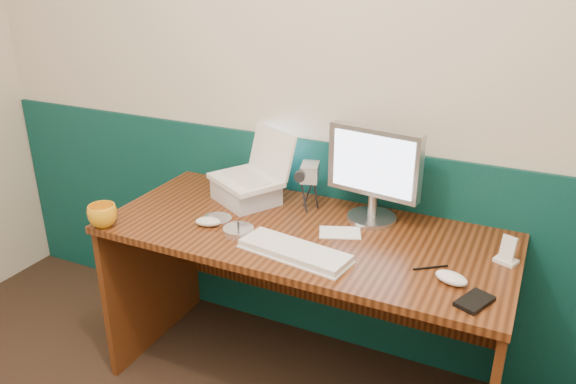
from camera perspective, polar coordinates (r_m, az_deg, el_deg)
The scene contains 18 objects.
back_wall at distance 2.43m, azimuth 1.82°, elevation 11.09°, with size 3.50×0.04×2.50m, color beige.
wainscot at distance 2.67m, azimuth 1.52°, elevation -4.91°, with size 3.48×0.02×1.00m, color #083531.
desk at distance 2.40m, azimuth 1.58°, elevation -11.94°, with size 1.60×0.70×0.75m, color #38190A.
laptop_riser at distance 2.45m, azimuth -4.30°, elevation 0.01°, with size 0.26×0.22×0.09m, color silver.
laptop at distance 2.39m, azimuth -4.41°, elevation 3.70°, with size 0.29×0.23×0.25m, color white, non-canonical shape.
monitor at distance 2.24m, azimuth 8.75°, elevation 1.61°, with size 0.38×0.11×0.38m, color #B1B2B6, non-canonical shape.
keyboard at distance 2.03m, azimuth 0.68°, elevation -6.10°, with size 0.41×0.14×0.02m, color white.
mouse_right at distance 1.94m, azimuth 16.26°, elevation -8.39°, with size 0.11×0.07×0.04m, color white.
mouse_left at distance 2.26m, azimuth -8.09°, elevation -3.00°, with size 0.10×0.06×0.03m, color silver.
mug at distance 2.34m, azimuth -18.32°, elevation -2.29°, with size 0.11×0.11×0.09m, color orange.
camcorder at distance 2.35m, azimuth 2.22°, elevation 0.35°, with size 0.08×0.12×0.19m, color silver, non-canonical shape.
cd_spindle at distance 2.18m, azimuth -5.05°, elevation -3.93°, with size 0.12×0.12×0.03m, color silver.
cd_loose_a at distance 2.32m, azimuth -7.25°, elevation -2.65°, with size 0.12×0.12×0.00m, color silver.
pen at distance 2.01m, azimuth 14.26°, elevation -7.44°, with size 0.01×0.01×0.13m, color black.
papers at distance 2.19m, azimuth 5.30°, elevation -4.14°, with size 0.16×0.11×0.00m, color white.
dock at distance 2.12m, azimuth 21.26°, elevation -6.52°, with size 0.07×0.06×0.01m, color white.
music_player at distance 2.10m, azimuth 21.45°, elevation -5.31°, with size 0.05×0.01×0.09m, color white.
pda at distance 1.86m, azimuth 18.42°, elevation -10.49°, with size 0.07×0.13×0.01m, color black.
Camera 1 is at (0.96, -0.43, 1.74)m, focal length 35.00 mm.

